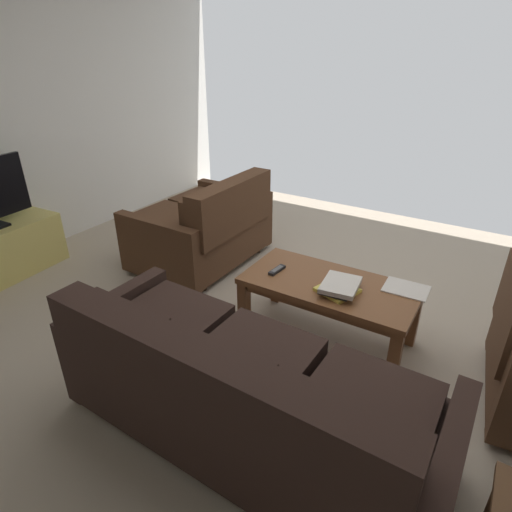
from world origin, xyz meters
TOP-DOWN VIEW (x-y plane):
  - ground_plane at (0.00, 0.00)m, footprint 5.86×5.31m
  - wall_right at (2.93, 0.00)m, footprint 0.12×5.31m
  - sofa_main at (-0.18, 1.12)m, footprint 1.99×0.83m
  - loveseat_near at (1.24, -0.44)m, footprint 0.91×1.23m
  - coffee_table at (-0.20, 0.05)m, footprint 1.15×0.57m
  - book_stack at (-0.30, 0.13)m, footprint 0.29×0.30m
  - tv_remote at (0.18, 0.10)m, footprint 0.06×0.16m
  - loose_magazine at (-0.66, -0.13)m, footprint 0.29×0.23m

SIDE VIEW (x-z plane):
  - ground_plane at x=0.00m, z-range -0.01..0.00m
  - sofa_main at x=-0.18m, z-range -0.05..0.75m
  - loveseat_near at x=1.24m, z-range -0.06..0.78m
  - coffee_table at x=-0.20m, z-range 0.16..0.61m
  - loose_magazine at x=-0.66m, z-range 0.45..0.46m
  - tv_remote at x=0.18m, z-range 0.45..0.47m
  - book_stack at x=-0.30m, z-range 0.45..0.52m
  - wall_right at x=2.93m, z-range 0.00..2.68m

